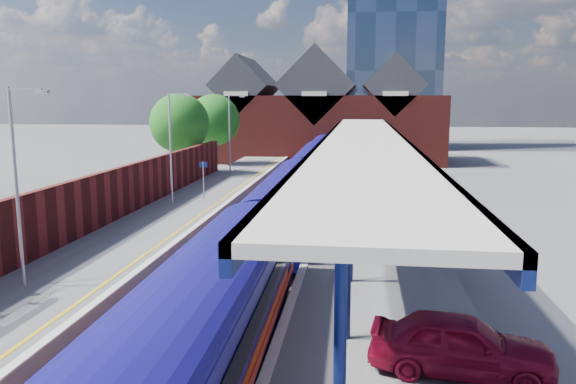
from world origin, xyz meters
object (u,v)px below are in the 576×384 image
Objects in this scene: lamp_post_b at (19,175)px; parked_car_blue at (405,212)px; parked_car_red at (461,344)px; lamp_post_d at (231,128)px; platform_sign at (203,174)px; parked_car_dark at (411,214)px; lamp_post_c at (172,141)px; train at (304,180)px; parked_car_silver at (416,245)px.

parked_car_blue is at bearing 40.78° from lamp_post_b.
lamp_post_b is 15.25m from parked_car_red.
lamp_post_d reaches higher than parked_car_red.
platform_sign is 14.48m from parked_car_dark.
lamp_post_c is 1.61× the size of parked_car_red.
lamp_post_d is at bearing 90.00° from lamp_post_b.
train is at bearing 22.33° from parked_car_red.
parked_car_blue is at bearing -54.69° from lamp_post_d.
lamp_post_d is at bearing 90.00° from lamp_post_c.
parked_car_silver is 6.46m from parked_car_dark.
lamp_post_d is 30.41m from parked_car_silver.
lamp_post_b is 32.00m from lamp_post_d.
parked_car_red is 1.01× the size of parked_car_blue.
lamp_post_d reaches higher than parked_car_dark.
platform_sign is at bearing 47.13° from parked_car_silver.
parked_car_blue is at bearing 8.22° from parked_car_red.
lamp_post_c is 1.62× the size of parked_car_blue.
lamp_post_b and lamp_post_d have the same top height.
platform_sign is at bearing -163.84° from train.
parked_car_red reaches higher than parked_car_dark.
parked_car_red reaches higher than parked_car_blue.
platform_sign is 0.58× the size of parked_car_red.
train is at bearing 49.67° from parked_car_dark.
train reaches higher than parked_car_silver.
lamp_post_c and lamp_post_d have the same top height.
parked_car_silver is 0.88× the size of parked_car_dark.
lamp_post_c is 15.36m from parked_car_dark.
platform_sign is 18.02m from parked_car_silver.
lamp_post_d is 1.61× the size of parked_car_red.
train is 21.57m from lamp_post_b.
train is 15.90m from parked_car_silver.
parked_car_dark is (14.35, -4.32, -3.38)m from lamp_post_c.
lamp_post_d reaches higher than parked_car_blue.
lamp_post_b is at bearing -111.56° from train.
lamp_post_d is at bearing 51.79° from parked_car_blue.
train is at bearing 16.16° from platform_sign.
train is 17.80× the size of parked_car_silver.
lamp_post_d is 1.62× the size of parked_car_blue.
train reaches higher than parked_car_red.
lamp_post_c is at bearing 42.34° from parked_car_red.
lamp_post_b reaches higher than parked_car_blue.
parked_car_red is at bearing -169.42° from parked_car_dark.
lamp_post_b is at bearing -90.00° from lamp_post_d.
platform_sign is at bearing 85.67° from lamp_post_b.
lamp_post_c reaches higher than platform_sign.
lamp_post_d is 2.80× the size of platform_sign.
lamp_post_d is 24.58m from parked_car_blue.
lamp_post_b is (-7.86, -19.88, 2.87)m from train.
parked_car_silver is at bearing -163.85° from parked_car_blue.
lamp_post_c reaches higher than train.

